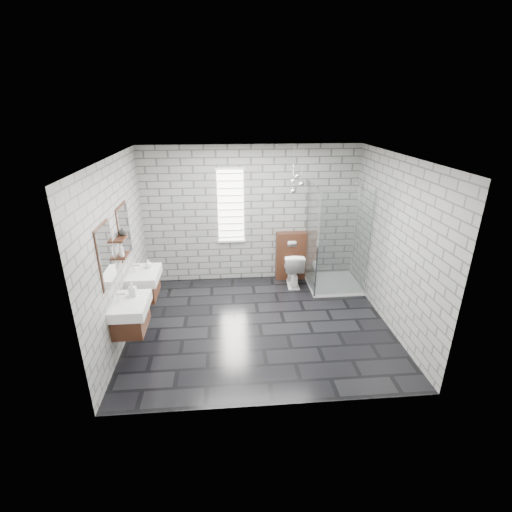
{
  "coord_description": "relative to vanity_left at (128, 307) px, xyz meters",
  "views": [
    {
      "loc": [
        -0.51,
        -5.23,
        3.38
      ],
      "look_at": [
        -0.03,
        0.35,
        1.08
      ],
      "focal_mm": 26.0,
      "sensor_mm": 36.0,
      "label": 1
    }
  ],
  "objects": [
    {
      "name": "pendant_cluster",
      "position": [
        2.72,
        1.97,
        1.31
      ],
      "size": [
        0.29,
        0.26,
        0.81
      ],
      "color": "silver",
      "rests_on": "ceiling"
    },
    {
      "name": "soap_bottle_b",
      "position": [
        0.09,
        1.13,
        0.17
      ],
      "size": [
        0.14,
        0.14,
        0.15
      ],
      "primitive_type": "imported",
      "rotation": [
        0.0,
        0.0,
        0.28
      ],
      "color": "#B2B2B2",
      "rests_on": "vanity_right"
    },
    {
      "name": "wall_back",
      "position": [
        1.91,
        2.4,
        0.59
      ],
      "size": [
        4.2,
        0.02,
        2.7
      ],
      "primitive_type": "cube",
      "color": "gray",
      "rests_on": "floor"
    },
    {
      "name": "wall_front",
      "position": [
        1.91,
        -1.22,
        0.59
      ],
      "size": [
        4.2,
        0.02,
        2.7
      ],
      "primitive_type": "cube",
      "color": "gray",
      "rests_on": "floor"
    },
    {
      "name": "vanity_right",
      "position": [
        0.0,
        0.98,
        0.0
      ],
      "size": [
        0.47,
        0.7,
        1.57
      ],
      "color": "#462415",
      "rests_on": "wall_left"
    },
    {
      "name": "vase",
      "position": [
        -0.11,
        0.64,
        0.9
      ],
      "size": [
        0.14,
        0.14,
        0.11
      ],
      "primitive_type": "imported",
      "rotation": [
        0.0,
        0.0,
        0.29
      ],
      "color": "#B2B2B2",
      "rests_on": "shelf_upper"
    },
    {
      "name": "toilet",
      "position": [
        2.71,
        2.01,
        -0.41
      ],
      "size": [
        0.42,
        0.7,
        0.7
      ],
      "primitive_type": "imported",
      "rotation": [
        0.0,
        0.0,
        3.09
      ],
      "color": "white",
      "rests_on": "floor"
    },
    {
      "name": "shower_enclosure",
      "position": [
        3.41,
        1.77,
        -0.25
      ],
      "size": [
        1.0,
        1.0,
        2.03
      ],
      "color": "white",
      "rests_on": "floor"
    },
    {
      "name": "soap_bottle_a",
      "position": [
        0.06,
        0.15,
        0.2
      ],
      "size": [
        0.1,
        0.1,
        0.21
      ],
      "primitive_type": "imported",
      "rotation": [
        0.0,
        0.0,
        -0.01
      ],
      "color": "#B2B2B2",
      "rests_on": "vanity_left"
    },
    {
      "name": "shelf_upper",
      "position": [
        -0.12,
        0.54,
        0.82
      ],
      "size": [
        0.14,
        0.3,
        0.03
      ],
      "primitive_type": "cube",
      "color": "#462415",
      "rests_on": "wall_left"
    },
    {
      "name": "cistern_panel",
      "position": [
        2.71,
        2.29,
        -0.26
      ],
      "size": [
        0.6,
        0.2,
        1.0
      ],
      "primitive_type": "cube",
      "color": "#462415",
      "rests_on": "floor"
    },
    {
      "name": "ceiling",
      "position": [
        1.91,
        0.59,
        1.95
      ],
      "size": [
        4.2,
        3.6,
        0.02
      ],
      "primitive_type": "cube",
      "color": "white",
      "rests_on": "wall_back"
    },
    {
      "name": "wall_left",
      "position": [
        -0.2,
        0.59,
        0.59
      ],
      "size": [
        0.02,
        3.6,
        2.7
      ],
      "primitive_type": "cube",
      "color": "gray",
      "rests_on": "floor"
    },
    {
      "name": "vanity_left",
      "position": [
        0.0,
        0.0,
        0.0
      ],
      "size": [
        0.47,
        0.7,
        1.57
      ],
      "color": "#462415",
      "rests_on": "wall_left"
    },
    {
      "name": "floor",
      "position": [
        1.91,
        0.59,
        -0.77
      ],
      "size": [
        4.2,
        3.6,
        0.02
      ],
      "primitive_type": "cube",
      "color": "black",
      "rests_on": "ground"
    },
    {
      "name": "wall_right",
      "position": [
        4.02,
        0.59,
        0.59
      ],
      "size": [
        0.02,
        3.6,
        2.7
      ],
      "primitive_type": "cube",
      "color": "gray",
      "rests_on": "floor"
    },
    {
      "name": "shelf_lower",
      "position": [
        -0.12,
        0.54,
        0.56
      ],
      "size": [
        0.14,
        0.3,
        0.03
      ],
      "primitive_type": "cube",
      "color": "#462415",
      "rests_on": "wall_left"
    },
    {
      "name": "window",
      "position": [
        1.51,
        2.37,
        0.79
      ],
      "size": [
        0.56,
        0.05,
        1.48
      ],
      "color": "white",
      "rests_on": "wall_back"
    },
    {
      "name": "soap_bottle_c",
      "position": [
        -0.11,
        0.46,
        0.68
      ],
      "size": [
        0.09,
        0.09,
        0.2
      ],
      "primitive_type": "imported",
      "rotation": [
        0.0,
        0.0,
        0.16
      ],
      "color": "#B2B2B2",
      "rests_on": "shelf_lower"
    },
    {
      "name": "flush_plate",
      "position": [
        2.71,
        2.18,
        0.04
      ],
      "size": [
        0.18,
        0.01,
        0.12
      ],
      "primitive_type": "cube",
      "color": "silver",
      "rests_on": "cistern_panel"
    }
  ]
}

